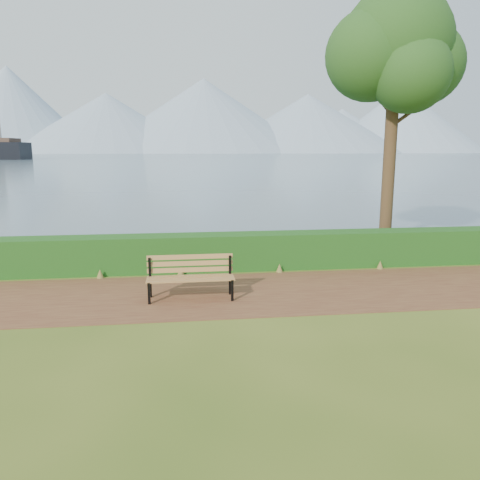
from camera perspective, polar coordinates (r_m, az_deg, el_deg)
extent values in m
plane|color=#3E5618|center=(10.76, -1.31, -7.03)|extent=(140.00, 140.00, 0.00)
cube|color=#592C1E|center=(11.05, -1.47, -6.53)|extent=(40.00, 3.40, 0.01)
cube|color=#164513|center=(13.13, -2.48, -1.45)|extent=(32.00, 0.85, 1.00)
cube|color=#466072|center=(270.20, -7.07, 10.27)|extent=(700.00, 510.00, 0.00)
cone|color=#869DB2|center=(443.69, -26.25, 14.05)|extent=(140.00, 140.00, 70.00)
cone|color=#869DB2|center=(409.97, -15.89, 13.54)|extent=(160.00, 160.00, 48.00)
cone|color=#869DB2|center=(416.63, -4.41, 14.84)|extent=(190.00, 190.00, 62.00)
cone|color=#869DB2|center=(425.49, 8.20, 13.87)|extent=(170.00, 170.00, 50.00)
cone|color=#869DB2|center=(466.50, 18.92, 13.64)|extent=(150.00, 150.00, 58.00)
cone|color=#869DB2|center=(440.50, -8.55, 12.78)|extent=(120.00, 120.00, 35.00)
cone|color=#869DB2|center=(460.95, 12.27, 12.89)|extent=(130.00, 130.00, 40.00)
cube|color=black|center=(10.43, -11.03, -6.43)|extent=(0.05, 0.07, 0.49)
cube|color=black|center=(10.82, -10.90, -4.55)|extent=(0.05, 0.07, 0.93)
cube|color=black|center=(10.60, -10.98, -4.95)|extent=(0.06, 0.56, 0.05)
cube|color=black|center=(10.45, -0.96, -6.18)|extent=(0.05, 0.07, 0.49)
cube|color=black|center=(10.85, -1.23, -4.31)|extent=(0.05, 0.07, 0.93)
cube|color=black|center=(10.62, -1.10, -4.71)|extent=(0.06, 0.56, 0.05)
cube|color=#AF8444|center=(10.36, -6.01, -4.99)|extent=(1.95, 0.10, 0.04)
cube|color=#AF8444|center=(10.49, -6.03, -4.78)|extent=(1.95, 0.10, 0.04)
cube|color=#AF8444|center=(10.63, -6.04, -4.58)|extent=(1.95, 0.10, 0.04)
cube|color=#AF8444|center=(10.76, -6.06, -4.38)|extent=(1.95, 0.10, 0.04)
cube|color=#AF8444|center=(10.79, -6.08, -3.63)|extent=(1.95, 0.05, 0.11)
cube|color=#AF8444|center=(10.75, -6.10, -2.84)|extent=(1.95, 0.05, 0.11)
cube|color=#AF8444|center=(10.72, -6.11, -2.05)|extent=(1.95, 0.05, 0.11)
cylinder|color=#342315|center=(16.04, 17.87, 11.37)|extent=(0.40, 0.40, 7.15)
sphere|color=#1D4818|center=(16.35, 18.53, 21.85)|extent=(3.38, 3.38, 3.38)
sphere|color=#1D4818|center=(16.75, 21.30, 19.33)|extent=(2.58, 2.58, 2.58)
sphere|color=#1D4818|center=(15.94, 15.65, 20.85)|extent=(2.78, 2.78, 2.78)
sphere|color=#1D4818|center=(15.59, 20.04, 18.61)|extent=(2.38, 2.38, 2.38)
sphere|color=#1D4818|center=(16.95, 16.72, 23.26)|extent=(2.18, 2.18, 2.18)
sphere|color=#1D4818|center=(16.69, 19.04, 25.09)|extent=(1.99, 1.99, 1.99)
cylinder|color=#342315|center=(16.26, 19.51, 14.07)|extent=(1.04, 0.12, 0.78)
cylinder|color=#342315|center=(16.04, 16.66, 16.07)|extent=(0.81, 0.38, 0.71)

